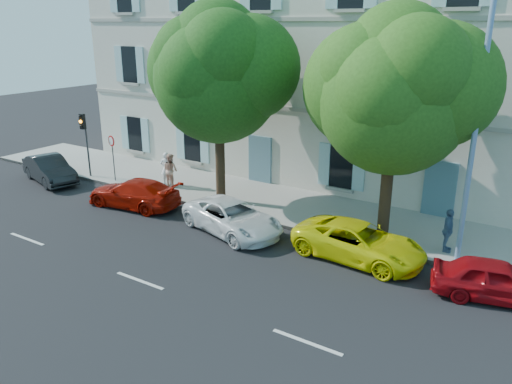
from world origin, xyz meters
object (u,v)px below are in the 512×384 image
Objects in this scene: tree_right at (394,99)px; traffic_light at (84,132)px; car_dark_sedan at (50,169)px; car_red_hatchback at (496,280)px; pedestrian_a at (166,168)px; tree_left at (218,79)px; pedestrian_b at (171,170)px; car_white_coupe at (232,217)px; road_sign at (112,148)px; car_red_coupe at (134,193)px; car_yellow_supercar at (359,242)px; pedestrian_c at (448,231)px; street_lamp at (476,115)px.

traffic_light is (-15.77, -0.58, -2.81)m from tree_right.
car_red_hatchback is at bearing -74.65° from car_dark_sedan.
pedestrian_a is (-15.56, 2.77, 0.36)m from car_red_hatchback.
tree_right reaches higher than pedestrian_a.
tree_left is 5.10× the size of pedestrian_a.
tree_right is 4.93× the size of pedestrian_b.
road_sign reaches higher than car_white_coupe.
car_dark_sedan is 6.38m from car_red_coupe.
car_yellow_supercar is at bearing -97.30° from tree_right.
car_red_hatchback is 2.20× the size of pedestrian_a.
car_yellow_supercar is 1.39× the size of traffic_light.
tree_right reaches higher than car_yellow_supercar.
car_red_hatchback is 15.43m from pedestrian_b.
tree_left reaches higher than tree_right.
car_dark_sedan reaches higher than car_red_coupe.
road_sign reaches higher than pedestrian_a.
car_yellow_supercar is at bearing 85.71° from car_red_coupe.
tree_right reaches higher than traffic_light.
car_yellow_supercar is 11.39m from pedestrian_a.
pedestrian_c reaches higher than car_red_hatchback.
tree_right is at bearing -1.23° from tree_left.
car_yellow_supercar is at bearing 121.30° from pedestrian_c.
car_red_hatchback is 13.04m from tree_left.
pedestrian_c is at bearing 0.09° from tree_left.
car_yellow_supercar is 0.52× the size of street_lamp.
car_yellow_supercar is 2.80× the size of pedestrian_b.
pedestrian_c is at bearing 1.91° from road_sign.
pedestrian_a is at bearing -173.50° from car_red_coupe.
car_red_coupe is 3.02m from pedestrian_a.
road_sign is (1.74, 0.22, -0.70)m from traffic_light.
car_yellow_supercar is 9.12m from tree_left.
tree_right reaches higher than car_white_coupe.
car_red_coupe is 6.28m from tree_left.
road_sign is (-14.03, -0.36, -3.51)m from tree_right.
car_red_coupe is 14.27m from street_lamp.
tree_left is 8.70m from traffic_light.
traffic_light is 4.84m from pedestrian_a.
tree_left reaches higher than road_sign.
street_lamp is at bearing -11.08° from tree_right.
tree_right reaches higher than car_red_coupe.
tree_left is at bearing 60.22° from car_white_coupe.
car_yellow_supercar is at bearing -4.49° from traffic_light.
car_dark_sedan is at bearing -5.40° from pedestrian_a.
tree_right is at bearing 146.48° from pedestrian_a.
car_dark_sedan is 2.51× the size of pedestrian_b.
car_yellow_supercar is 1.27× the size of car_red_hatchback.
road_sign is (-13.80, 1.44, 1.20)m from car_yellow_supercar.
pedestrian_a reaches higher than pedestrian_c.
car_dark_sedan reaches higher than car_yellow_supercar.
pedestrian_a is at bearing 20.51° from road_sign.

